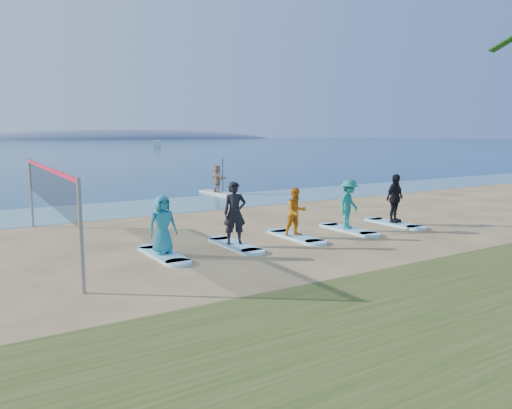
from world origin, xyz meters
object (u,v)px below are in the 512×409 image
student_0 (163,224)px  surfboard_4 (394,223)px  surfboard_1 (235,245)px  surfboard_0 (163,255)px  surfboard_2 (296,237)px  paddleboard (217,193)px  surfboard_3 (348,230)px  student_4 (395,198)px  paddleboarder (217,179)px  student_3 (349,204)px  student_2 (296,212)px  volleyball_net (48,186)px  student_1 (235,213)px  boat_offshore_b (157,147)px

student_0 → surfboard_4: bearing=-0.8°
student_0 → surfboard_1: (2.30, -0.00, -0.86)m
surfboard_0 → surfboard_2: bearing=0.0°
paddleboard → student_0: student_0 is taller
surfboard_3 → student_4: size_ratio=1.21×
surfboard_2 → student_4: student_4 is taller
paddleboarder → surfboard_1: bearing=155.7°
surfboard_2 → student_3: student_3 is taller
student_2 → surfboard_3: size_ratio=0.72×
surfboard_1 → student_3: size_ratio=1.26×
volleyball_net → surfboard_3: (9.44, -2.33, -1.86)m
paddleboard → student_3: bearing=-99.6°
surfboard_0 → student_4: 9.27m
paddleboard → student_2: size_ratio=1.91×
student_0 → student_1: size_ratio=0.86×
paddleboarder → volleyball_net: bearing=133.7°
volleyball_net → student_4: 12.01m
student_3 → student_4: (2.30, 0.00, 0.04)m
student_1 → student_2: 2.31m
paddleboarder → student_3: 12.06m
volleyball_net → boat_offshore_b: bearing=67.4°
paddleboarder → surfboard_4: (1.18, -12.01, -0.84)m
paddleboard → student_4: student_4 is taller
paddleboarder → student_0: 14.45m
surfboard_4 → student_4: 0.96m
volleyball_net → surfboard_2: bearing=-18.1°
volleyball_net → surfboard_2: 7.73m
volleyball_net → paddleboard: (10.56, 9.68, -1.84)m
paddleboard → paddleboarder: 0.83m
student_3 → student_4: size_ratio=0.96×
volleyball_net → student_0: (2.53, -2.33, -1.00)m
student_2 → surfboard_1: bearing=-174.9°
surfboard_2 → surfboard_3: size_ratio=1.00×
surfboard_4 → student_0: bearing=180.0°
surfboard_0 → surfboard_1: (2.30, 0.00, 0.00)m
student_1 → surfboard_2: 2.51m
surfboard_1 → surfboard_2: (2.30, 0.00, 0.00)m
surfboard_0 → student_1: student_1 is taller
surfboard_0 → student_4: bearing=0.0°
surfboard_0 → surfboard_4: size_ratio=1.00×
surfboard_0 → surfboard_2: same height
volleyball_net → paddleboarder: bearing=42.5°
student_3 → surfboard_0: bearing=157.7°
volleyball_net → student_4: bearing=-11.2°
surfboard_0 → student_2: student_2 is taller
surfboard_1 → student_1: size_ratio=1.16×
student_0 → student_4: (9.22, 0.00, 0.10)m
surfboard_0 → student_0: (0.00, 0.00, 0.86)m
paddleboarder → student_1: (-5.73, -12.01, 0.15)m
paddleboarder → surfboard_0: (-8.03, -12.01, -0.84)m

